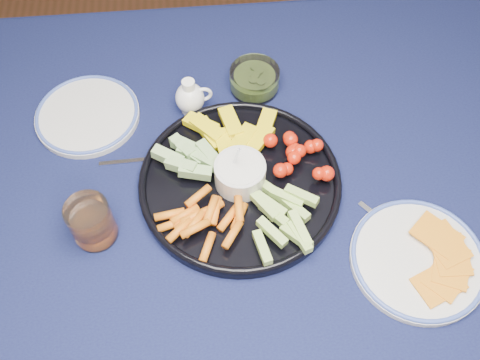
{
  "coord_description": "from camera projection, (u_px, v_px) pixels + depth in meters",
  "views": [
    {
      "loc": [
        -0.15,
        -0.58,
        1.65
      ],
      "look_at": [
        -0.09,
        -0.01,
        0.77
      ],
      "focal_mm": 40.0,
      "sensor_mm": 36.0,
      "label": 1
    }
  ],
  "objects": [
    {
      "name": "fork_right",
      "position": [
        402.0,
        236.0,
        1.0
      ],
      "size": [
        0.12,
        0.14,
        0.0
      ],
      "color": "silver",
      "rests_on": "dining_table"
    },
    {
      "name": "pickle_bowl",
      "position": [
        254.0,
        80.0,
        1.19
      ],
      "size": [
        0.11,
        0.11,
        0.05
      ],
      "color": "silver",
      "rests_on": "dining_table"
    },
    {
      "name": "dining_table",
      "position": [
        283.0,
        199.0,
        1.15
      ],
      "size": [
        1.67,
        1.07,
        0.75
      ],
      "color": "#4C2C19",
      "rests_on": "ground"
    },
    {
      "name": "side_plate_extra",
      "position": [
        87.0,
        115.0,
        1.15
      ],
      "size": [
        0.22,
        0.22,
        0.02
      ],
      "color": "silver",
      "rests_on": "dining_table"
    },
    {
      "name": "cheese_plate",
      "position": [
        418.0,
        258.0,
        0.97
      ],
      "size": [
        0.25,
        0.25,
        0.03
      ],
      "color": "silver",
      "rests_on": "dining_table"
    },
    {
      "name": "creamer_pitcher",
      "position": [
        190.0,
        98.0,
        1.14
      ],
      "size": [
        0.08,
        0.06,
        0.09
      ],
      "color": "white",
      "rests_on": "dining_table"
    },
    {
      "name": "juice_tumbler",
      "position": [
        92.0,
        223.0,
        0.97
      ],
      "size": [
        0.08,
        0.08,
        0.1
      ],
      "color": "silver",
      "rests_on": "dining_table"
    },
    {
      "name": "crudite_platter",
      "position": [
        238.0,
        180.0,
        1.05
      ],
      "size": [
        0.4,
        0.4,
        0.13
      ],
      "color": "black",
      "rests_on": "dining_table"
    },
    {
      "name": "fork_left",
      "position": [
        143.0,
        160.0,
        1.1
      ],
      "size": [
        0.15,
        0.02,
        0.0
      ],
      "color": "silver",
      "rests_on": "dining_table"
    }
  ]
}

